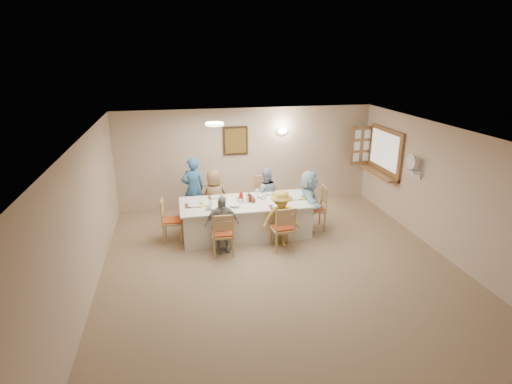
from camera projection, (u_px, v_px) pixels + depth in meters
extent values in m
plane|color=#877355|center=(282.00, 270.00, 7.35)|extent=(7.00, 7.00, 0.00)
plane|color=#C9AD94|center=(247.00, 157.00, 10.17)|extent=(6.50, 0.00, 6.50)
plane|color=#C9AD94|center=(383.00, 342.00, 3.70)|extent=(6.50, 0.00, 6.50)
plane|color=#C9AD94|center=(85.00, 222.00, 6.32)|extent=(0.00, 7.00, 7.00)
plane|color=#C9AD94|center=(449.00, 194.00, 7.55)|extent=(0.00, 7.00, 7.00)
plane|color=white|center=(285.00, 135.00, 6.52)|extent=(7.00, 7.00, 0.00)
cube|color=#361F13|center=(235.00, 141.00, 9.94)|extent=(0.62, 0.04, 0.72)
cube|color=black|center=(236.00, 141.00, 9.91)|extent=(0.52, 0.02, 0.62)
ellipsoid|color=white|center=(282.00, 131.00, 10.07)|extent=(0.26, 0.09, 0.18)
cylinder|color=white|center=(215.00, 124.00, 7.73)|extent=(0.36, 0.36, 0.05)
cube|color=#8F5F34|center=(385.00, 152.00, 9.68)|extent=(0.06, 1.50, 1.15)
cube|color=#8F5F34|center=(378.00, 173.00, 9.83)|extent=(0.30, 1.50, 0.05)
cube|color=#8F5F34|center=(361.00, 145.00, 10.33)|extent=(0.55, 0.04, 1.00)
cube|color=white|center=(413.00, 171.00, 8.45)|extent=(0.22, 0.36, 0.03)
cube|color=silver|center=(246.00, 218.00, 8.65)|extent=(2.79, 1.18, 0.76)
imported|color=brown|center=(215.00, 198.00, 9.08)|extent=(0.73, 0.56, 1.31)
imported|color=#95A9C7|center=(266.00, 195.00, 9.31)|extent=(0.77, 0.67, 1.29)
imported|color=gray|center=(222.00, 224.00, 7.84)|extent=(0.74, 0.40, 1.18)
imported|color=gold|center=(281.00, 219.00, 8.06)|extent=(0.83, 0.54, 1.20)
imported|color=#B5DAF3|center=(309.00, 200.00, 8.82)|extent=(1.43, 0.88, 1.38)
imported|color=#3367A1|center=(193.00, 189.00, 9.39)|extent=(0.69, 0.57, 1.50)
cube|color=#472B19|center=(220.00, 211.00, 8.02)|extent=(0.37, 0.28, 0.01)
cylinder|color=white|center=(220.00, 211.00, 8.02)|extent=(0.25, 0.25, 0.02)
cube|color=yellow|center=(229.00, 211.00, 8.01)|extent=(0.14, 0.14, 0.01)
cube|color=#472B19|center=(278.00, 207.00, 8.25)|extent=(0.35, 0.26, 0.01)
cylinder|color=white|center=(278.00, 206.00, 8.25)|extent=(0.23, 0.23, 0.01)
cube|color=yellow|center=(287.00, 207.00, 8.24)|extent=(0.14, 0.14, 0.01)
cube|color=#472B19|center=(216.00, 197.00, 8.80)|extent=(0.32, 0.24, 0.01)
cylinder|color=white|center=(216.00, 197.00, 8.80)|extent=(0.25, 0.25, 0.02)
cube|color=yellow|center=(224.00, 197.00, 8.79)|extent=(0.13, 0.13, 0.01)
cube|color=#472B19|center=(268.00, 193.00, 9.03)|extent=(0.33, 0.25, 0.01)
cylinder|color=white|center=(268.00, 193.00, 9.02)|extent=(0.23, 0.23, 0.01)
cube|color=yellow|center=(277.00, 193.00, 9.01)|extent=(0.14, 0.14, 0.01)
cube|color=#472B19|center=(194.00, 206.00, 8.32)|extent=(0.37, 0.27, 0.01)
cylinder|color=white|center=(194.00, 205.00, 8.31)|extent=(0.26, 0.26, 0.02)
cube|color=yellow|center=(203.00, 205.00, 8.30)|extent=(0.14, 0.14, 0.01)
cube|color=#472B19|center=(296.00, 198.00, 8.74)|extent=(0.35, 0.26, 0.01)
cylinder|color=white|center=(296.00, 198.00, 8.73)|extent=(0.25, 0.25, 0.02)
cube|color=yellow|center=(305.00, 198.00, 8.72)|extent=(0.15, 0.15, 0.01)
imported|color=white|center=(209.00, 207.00, 8.09)|extent=(0.13, 0.13, 0.10)
imported|color=white|center=(257.00, 191.00, 9.09)|extent=(0.13, 0.13, 0.08)
imported|color=white|center=(235.00, 205.00, 8.26)|extent=(0.33, 0.33, 0.06)
imported|color=white|center=(261.00, 196.00, 8.78)|extent=(0.30, 0.30, 0.07)
imported|color=red|center=(241.00, 196.00, 8.49)|extent=(0.12, 0.12, 0.26)
imported|color=#5D2818|center=(249.00, 196.00, 8.53)|extent=(0.14, 0.14, 0.22)
imported|color=#5D2818|center=(253.00, 199.00, 8.48)|extent=(0.16, 0.16, 0.14)
cylinder|color=silver|center=(238.00, 199.00, 8.53)|extent=(0.07, 0.07, 0.11)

